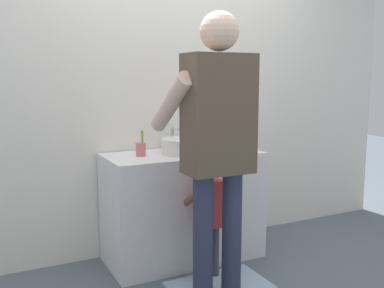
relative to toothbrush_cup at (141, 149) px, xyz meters
The scene contains 10 objects.
ground_plane 0.97m from the toothbrush_cup, 44.57° to the right, with size 14.00×14.00×0.00m, color slate.
back_wall 0.66m from the toothbrush_cup, 43.59° to the left, with size 4.40×0.08×2.70m.
vanity_cabinet 0.56m from the toothbrush_cup, ahead, with size 1.14×0.54×0.81m, color white.
sink_basin 0.32m from the toothbrush_cup, ahead, with size 0.33×0.33×0.11m.
faucet 0.36m from the toothbrush_cup, 27.40° to the left, with size 0.18×0.14×0.18m.
toothbrush_cup is the anchor object (origin of this frame).
soap_bottle 0.60m from the toothbrush_cup, ahead, with size 0.06×0.06×0.16m.
bath_mat 1.07m from the toothbrush_cup, 60.48° to the right, with size 0.64×0.40×0.02m, color #99B7CC.
child_toddler 0.65m from the toothbrush_cup, 52.53° to the right, with size 0.25×0.25×0.80m.
adult_parent 0.73m from the toothbrush_cup, 70.95° to the right, with size 0.54×0.56×1.73m.
Camera 1 is at (-1.37, -2.60, 1.36)m, focal length 41.43 mm.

